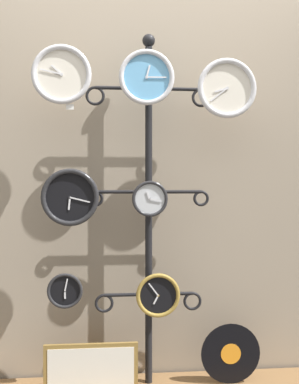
% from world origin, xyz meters
% --- Properties ---
extents(shop_wall, '(4.40, 0.04, 2.80)m').
position_xyz_m(shop_wall, '(0.00, 0.57, 1.40)').
color(shop_wall, gray).
rests_on(shop_wall, ground_plane).
extents(display_stand, '(0.70, 0.38, 2.01)m').
position_xyz_m(display_stand, '(0.00, 0.41, 0.70)').
color(display_stand, black).
rests_on(display_stand, ground_plane).
extents(clock_top_left, '(0.32, 0.04, 0.32)m').
position_xyz_m(clock_top_left, '(-0.47, 0.32, 1.76)').
color(clock_top_left, silver).
extents(clock_top_center, '(0.30, 0.04, 0.30)m').
position_xyz_m(clock_top_center, '(-0.02, 0.30, 1.75)').
color(clock_top_center, '#60A8DB').
extents(clock_top_right, '(0.33, 0.04, 0.33)m').
position_xyz_m(clock_top_right, '(0.42, 0.31, 1.70)').
color(clock_top_right, silver).
extents(clock_middle_left, '(0.30, 0.04, 0.30)m').
position_xyz_m(clock_middle_left, '(-0.43, 0.30, 1.11)').
color(clock_middle_left, black).
extents(clock_middle_center, '(0.20, 0.04, 0.20)m').
position_xyz_m(clock_middle_center, '(-0.00, 0.34, 1.10)').
color(clock_middle_center, silver).
extents(clock_bottom_left, '(0.19, 0.04, 0.19)m').
position_xyz_m(clock_bottom_left, '(-0.46, 0.33, 0.61)').
color(clock_bottom_left, black).
extents(clock_bottom_center, '(0.24, 0.04, 0.24)m').
position_xyz_m(clock_bottom_center, '(0.04, 0.32, 0.58)').
color(clock_bottom_center, black).
extents(vinyl_record, '(0.34, 0.01, 0.34)m').
position_xyz_m(vinyl_record, '(0.46, 0.35, 0.23)').
color(vinyl_record, black).
rests_on(vinyl_record, low_shelf).
extents(picture_frame, '(0.50, 0.02, 0.26)m').
position_xyz_m(picture_frame, '(-0.32, 0.32, 0.19)').
color(picture_frame, olive).
rests_on(picture_frame, low_shelf).
extents(price_tag_upper, '(0.04, 0.00, 0.03)m').
position_xyz_m(price_tag_upper, '(-0.43, 0.31, 1.59)').
color(price_tag_upper, white).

